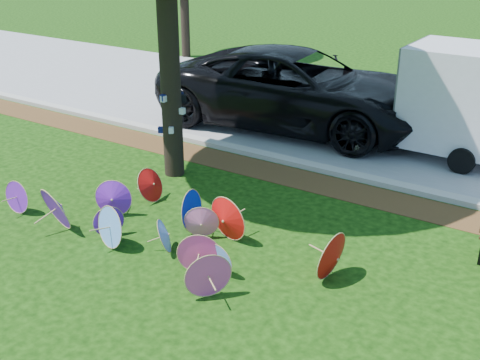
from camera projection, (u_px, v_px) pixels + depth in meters
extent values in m
plane|color=black|center=(150.00, 263.00, 10.04)|extent=(90.00, 90.00, 0.00)
cube|color=#472D16|center=(282.00, 175.00, 13.50)|extent=(90.00, 1.00, 0.01)
cube|color=#B7B5AD|center=(297.00, 163.00, 14.01)|extent=(90.00, 0.30, 0.12)
cube|color=gray|center=(365.00, 120.00, 17.22)|extent=(90.00, 8.00, 0.01)
cylinder|color=black|center=(169.00, 55.00, 12.51)|extent=(0.44, 0.44, 5.36)
cone|color=purple|center=(108.00, 221.00, 10.82)|extent=(0.38, 0.55, 0.58)
cone|color=#0526D1|center=(189.00, 210.00, 10.98)|extent=(0.35, 0.82, 0.80)
cone|color=purple|center=(58.00, 207.00, 10.97)|extent=(0.96, 0.62, 0.88)
cone|color=purple|center=(113.00, 199.00, 11.46)|extent=(0.73, 0.48, 0.74)
cone|color=#5D96EA|center=(112.00, 226.00, 10.43)|extent=(0.80, 0.42, 0.77)
cone|color=pink|center=(201.00, 223.00, 10.67)|extent=(0.64, 0.50, 0.65)
cone|color=#F2459A|center=(199.00, 253.00, 9.63)|extent=(0.69, 0.47, 0.72)
cone|color=red|center=(225.00, 220.00, 10.56)|extent=(0.87, 0.37, 0.86)
cone|color=red|center=(335.00, 257.00, 9.40)|extent=(0.32, 0.84, 0.83)
cone|color=red|center=(152.00, 184.00, 12.14)|extent=(0.46, 0.75, 0.70)
cone|color=#5D96EA|center=(221.00, 258.00, 9.62)|extent=(0.58, 0.23, 0.57)
cone|color=#5D96EA|center=(166.00, 235.00, 10.28)|extent=(0.59, 0.67, 0.61)
cone|color=purple|center=(19.00, 196.00, 11.67)|extent=(0.66, 0.18, 0.67)
cone|color=#F2459A|center=(207.00, 274.00, 9.02)|extent=(0.57, 0.68, 0.75)
imported|color=black|center=(296.00, 89.00, 16.30)|extent=(7.82, 4.14, 2.09)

